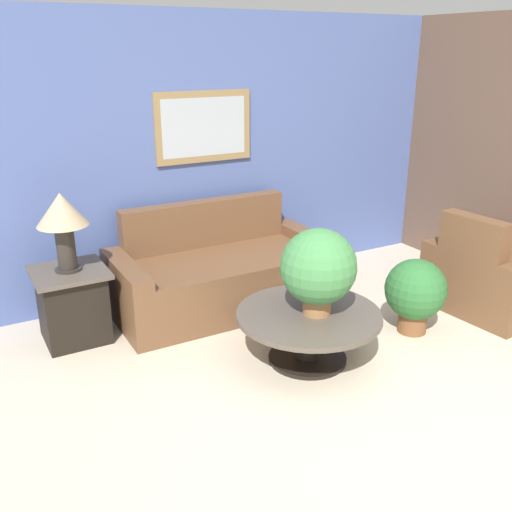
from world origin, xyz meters
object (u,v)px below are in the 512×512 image
coffee_table (308,325)px  potted_plant_on_table (318,268)px  couch_main (221,275)px  table_lamp (62,216)px  armchair (492,277)px  potted_plant_floor (415,292)px  side_table (73,304)px

coffee_table → potted_plant_on_table: potted_plant_on_table is taller
couch_main → table_lamp: bearing=179.8°
couch_main → armchair: (2.13, -1.26, -0.00)m
armchair → coffee_table: bearing=84.6°
potted_plant_on_table → potted_plant_floor: potted_plant_on_table is taller
couch_main → potted_plant_on_table: bearing=-82.1°
coffee_table → table_lamp: 2.06m
armchair → potted_plant_floor: (-0.96, -0.01, 0.06)m
potted_plant_on_table → potted_plant_floor: (1.00, -0.01, -0.40)m
couch_main → side_table: 1.34m
table_lamp → potted_plant_floor: size_ratio=0.98×
potted_plant_on_table → potted_plant_floor: bearing=-0.4°
potted_plant_on_table → armchair: bearing=0.1°
armchair → table_lamp: 3.77m
side_table → potted_plant_on_table: potted_plant_on_table is taller
armchair → coffee_table: size_ratio=0.95×
armchair → potted_plant_floor: size_ratio=1.61×
side_table → table_lamp: 0.74m
coffee_table → potted_plant_on_table: bearing=-40.0°
armchair → table_lamp: table_lamp is taller
couch_main → potted_plant_on_table: (0.18, -1.26, 0.46)m
couch_main → coffee_table: size_ratio=1.80×
table_lamp → potted_plant_floor: bearing=-26.8°
side_table → potted_plant_floor: potted_plant_floor is taller
coffee_table → couch_main: bearing=96.2°
table_lamp → potted_plant_floor: (2.52, -1.27, -0.69)m
potted_plant_on_table → coffee_table: bearing=140.0°
coffee_table → potted_plant_on_table: size_ratio=1.68×
coffee_table → potted_plant_floor: size_ratio=1.71×
coffee_table → table_lamp: size_ratio=1.74×
couch_main → side_table: couch_main is taller
couch_main → coffee_table: couch_main is taller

